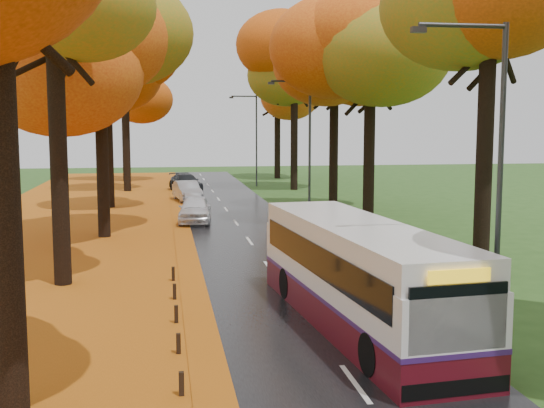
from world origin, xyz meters
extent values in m
cube|color=black|center=(0.00, 25.00, 0.02)|extent=(6.50, 90.00, 0.04)
cube|color=silver|center=(0.00, 25.00, 0.04)|extent=(0.12, 90.00, 0.01)
cube|color=#984C0D|center=(-9.00, 25.00, 0.01)|extent=(12.00, 90.00, 0.02)
cube|color=#B25A12|center=(-3.05, 25.00, 0.04)|extent=(0.90, 90.00, 0.01)
cylinder|color=black|center=(-6.90, 5.50, 4.29)|extent=(0.60, 0.60, 8.58)
cylinder|color=black|center=(-7.50, 16.50, 4.58)|extent=(0.60, 0.60, 9.15)
cylinder|color=black|center=(-6.90, 26.50, 4.00)|extent=(0.60, 0.60, 8.00)
ellipsoid|color=orange|center=(-6.90, 26.50, 9.00)|extent=(9.20, 9.20, 7.18)
cylinder|color=black|center=(-7.50, 38.50, 4.29)|extent=(0.60, 0.60, 8.58)
ellipsoid|color=orange|center=(-7.50, 38.50, 9.65)|extent=(8.00, 8.00, 6.24)
cylinder|color=black|center=(-6.90, 49.50, 4.58)|extent=(0.60, 0.60, 9.15)
ellipsoid|color=orange|center=(-6.90, 49.50, 10.30)|extent=(9.20, 9.20, 7.18)
cylinder|color=black|center=(-7.50, 59.50, 4.00)|extent=(0.60, 0.60, 8.00)
ellipsoid|color=orange|center=(-7.50, 59.50, 9.00)|extent=(8.00, 8.00, 6.24)
cylinder|color=black|center=(7.50, 15.50, 4.61)|extent=(0.60, 0.60, 9.22)
cylinder|color=black|center=(6.90, 27.50, 4.10)|extent=(0.60, 0.60, 8.19)
ellipsoid|color=#DB5710|center=(6.90, 27.50, 9.22)|extent=(9.20, 9.20, 7.18)
cylinder|color=black|center=(7.50, 37.50, 4.35)|extent=(0.60, 0.60, 8.70)
ellipsoid|color=#DB5710|center=(7.50, 37.50, 9.79)|extent=(8.20, 8.20, 6.40)
cylinder|color=black|center=(6.90, 48.50, 4.61)|extent=(0.60, 0.60, 9.22)
ellipsoid|color=#DB5710|center=(6.90, 48.50, 10.37)|extent=(9.20, 9.20, 7.18)
cylinder|color=black|center=(7.50, 60.50, 4.10)|extent=(0.60, 0.60, 8.19)
ellipsoid|color=#DB5710|center=(7.50, 60.50, 9.22)|extent=(8.20, 8.20, 6.40)
cube|color=black|center=(-3.70, 6.00, 0.26)|extent=(0.11, 0.11, 0.52)
cube|color=black|center=(-3.70, 8.60, 0.26)|extent=(0.11, 0.11, 0.52)
cube|color=black|center=(-3.70, 11.20, 0.26)|extent=(0.11, 0.11, 0.52)
cube|color=black|center=(-3.70, 13.80, 0.26)|extent=(0.11, 0.11, 0.52)
cube|color=black|center=(-3.70, 16.40, 0.26)|extent=(0.11, 0.11, 0.52)
cylinder|color=#333538|center=(4.20, 8.00, 4.00)|extent=(0.14, 0.14, 8.00)
cylinder|color=#333538|center=(3.10, 8.00, 7.90)|extent=(2.20, 0.11, 0.11)
cube|color=#333538|center=(2.00, 8.00, 7.78)|extent=(0.35, 0.18, 0.14)
cylinder|color=#333538|center=(4.20, 30.00, 4.00)|extent=(0.14, 0.14, 8.00)
cylinder|color=#333538|center=(3.10, 30.00, 7.90)|extent=(2.20, 0.11, 0.11)
cube|color=#333538|center=(2.00, 30.00, 7.78)|extent=(0.35, 0.18, 0.14)
cylinder|color=#333538|center=(4.20, 52.00, 4.00)|extent=(0.14, 0.14, 8.00)
cylinder|color=#333538|center=(3.10, 52.00, 7.90)|extent=(2.20, 0.11, 0.11)
cube|color=#333538|center=(2.00, 52.00, 7.78)|extent=(0.35, 0.18, 0.14)
cube|color=#4D0C15|center=(1.24, 10.13, 0.48)|extent=(3.44, 10.96, 0.88)
cube|color=white|center=(1.24, 10.13, 1.56)|extent=(3.44, 10.96, 1.27)
cube|color=white|center=(1.24, 10.13, 2.54)|extent=(3.37, 10.75, 0.69)
cube|color=#381A5C|center=(1.24, 10.13, 0.97)|extent=(3.46, 10.99, 0.12)
cube|color=black|center=(1.24, 10.13, 1.95)|extent=(3.39, 10.11, 0.83)
cube|color=black|center=(1.74, 4.79, 1.76)|extent=(2.15, 0.26, 1.37)
cube|color=yellow|center=(1.74, 4.79, 2.61)|extent=(1.35, 0.18, 0.27)
cube|color=black|center=(1.74, 4.81, 0.31)|extent=(2.40, 0.34, 0.34)
cylinder|color=black|center=(0.48, 6.37, 0.53)|extent=(0.36, 1.00, 0.98)
cylinder|color=black|center=(2.68, 6.58, 0.53)|extent=(0.36, 1.00, 0.98)
cylinder|color=black|center=(-0.16, 13.24, 0.53)|extent=(0.36, 1.00, 0.98)
cylinder|color=black|center=(2.05, 13.45, 0.53)|extent=(0.36, 1.00, 0.98)
imported|color=silver|center=(-2.25, 30.58, 0.78)|extent=(2.13, 4.51, 1.49)
imported|color=#9B9DA2|center=(-2.29, 41.42, 0.74)|extent=(2.14, 4.46, 1.41)
imported|color=black|center=(-2.17, 48.42, 0.74)|extent=(2.95, 5.13, 1.40)
camera|label=1|loc=(-4.00, -7.61, 5.61)|focal=45.00mm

